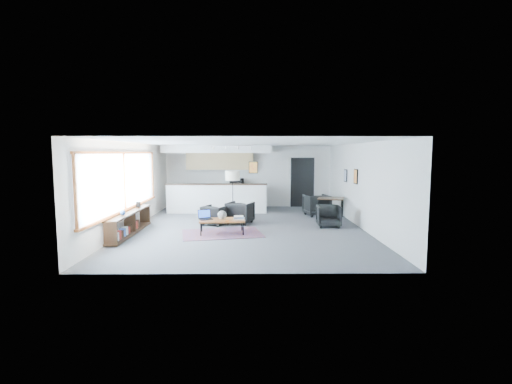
{
  "coord_description": "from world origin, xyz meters",
  "views": [
    {
      "loc": [
        0.18,
        -11.36,
        2.29
      ],
      "look_at": [
        0.28,
        0.4,
        1.05
      ],
      "focal_mm": 26.0,
      "sensor_mm": 36.0,
      "label": 1
    }
  ],
  "objects_px": {
    "book_stack": "(239,218)",
    "armchair_right": "(240,212)",
    "dining_chair_far": "(317,206)",
    "ceramic_pot": "(222,215)",
    "microwave": "(237,181)",
    "laptop": "(205,216)",
    "dining_table": "(331,199)",
    "armchair_left": "(215,214)",
    "coffee_table": "(222,220)",
    "dining_chair_near": "(329,217)",
    "floor_lamp": "(233,177)"
  },
  "relations": [
    {
      "from": "armchair_right",
      "to": "microwave",
      "type": "relative_size",
      "value": 1.45
    },
    {
      "from": "coffee_table",
      "to": "dining_chair_near",
      "type": "height_order",
      "value": "dining_chair_near"
    },
    {
      "from": "book_stack",
      "to": "microwave",
      "type": "relative_size",
      "value": 0.59
    },
    {
      "from": "ceramic_pot",
      "to": "floor_lamp",
      "type": "bearing_deg",
      "value": 84.66
    },
    {
      "from": "dining_chair_far",
      "to": "book_stack",
      "type": "bearing_deg",
      "value": 35.86
    },
    {
      "from": "armchair_right",
      "to": "dining_chair_far",
      "type": "bearing_deg",
      "value": -130.56
    },
    {
      "from": "coffee_table",
      "to": "dining_table",
      "type": "relative_size",
      "value": 1.23
    },
    {
      "from": "laptop",
      "to": "dining_table",
      "type": "relative_size",
      "value": 0.42
    },
    {
      "from": "coffee_table",
      "to": "ceramic_pot",
      "type": "bearing_deg",
      "value": -82.39
    },
    {
      "from": "ceramic_pot",
      "to": "dining_table",
      "type": "bearing_deg",
      "value": 34.79
    },
    {
      "from": "ceramic_pot",
      "to": "armchair_left",
      "type": "relative_size",
      "value": 0.37
    },
    {
      "from": "laptop",
      "to": "dining_chair_near",
      "type": "xyz_separation_m",
      "value": [
        3.74,
        0.92,
        -0.18
      ]
    },
    {
      "from": "coffee_table",
      "to": "dining_chair_far",
      "type": "distance_m",
      "value": 4.44
    },
    {
      "from": "coffee_table",
      "to": "armchair_right",
      "type": "height_order",
      "value": "armchair_right"
    },
    {
      "from": "armchair_left",
      "to": "dining_chair_near",
      "type": "xyz_separation_m",
      "value": [
        3.59,
        -0.32,
        -0.03
      ]
    },
    {
      "from": "dining_chair_far",
      "to": "ceramic_pot",
      "type": "bearing_deg",
      "value": 31.77
    },
    {
      "from": "floor_lamp",
      "to": "coffee_table",
      "type": "bearing_deg",
      "value": -95.7
    },
    {
      "from": "coffee_table",
      "to": "ceramic_pot",
      "type": "relative_size",
      "value": 5.17
    },
    {
      "from": "dining_chair_near",
      "to": "dining_chair_far",
      "type": "height_order",
      "value": "dining_chair_far"
    },
    {
      "from": "dining_table",
      "to": "dining_chair_near",
      "type": "distance_m",
      "value": 1.59
    },
    {
      "from": "dining_chair_near",
      "to": "microwave",
      "type": "bearing_deg",
      "value": 129.56
    },
    {
      "from": "armchair_right",
      "to": "dining_chair_far",
      "type": "relative_size",
      "value": 1.08
    },
    {
      "from": "coffee_table",
      "to": "dining_chair_near",
      "type": "xyz_separation_m",
      "value": [
        3.25,
        0.97,
        -0.07
      ]
    },
    {
      "from": "book_stack",
      "to": "armchair_right",
      "type": "height_order",
      "value": "armchair_right"
    },
    {
      "from": "armchair_right",
      "to": "armchair_left",
      "type": "bearing_deg",
      "value": 38.07
    },
    {
      "from": "dining_chair_far",
      "to": "microwave",
      "type": "bearing_deg",
      "value": -46.08
    },
    {
      "from": "coffee_table",
      "to": "dining_table",
      "type": "height_order",
      "value": "dining_table"
    },
    {
      "from": "coffee_table",
      "to": "ceramic_pot",
      "type": "distance_m",
      "value": 0.16
    },
    {
      "from": "book_stack",
      "to": "laptop",
      "type": "bearing_deg",
      "value": 177.25
    },
    {
      "from": "coffee_table",
      "to": "microwave",
      "type": "bearing_deg",
      "value": 82.42
    },
    {
      "from": "armchair_left",
      "to": "dining_chair_far",
      "type": "bearing_deg",
      "value": -130.0
    },
    {
      "from": "book_stack",
      "to": "armchair_left",
      "type": "relative_size",
      "value": 0.46
    },
    {
      "from": "laptop",
      "to": "dining_table",
      "type": "height_order",
      "value": "dining_table"
    },
    {
      "from": "armchair_left",
      "to": "floor_lamp",
      "type": "bearing_deg",
      "value": -102.55
    },
    {
      "from": "book_stack",
      "to": "dining_table",
      "type": "height_order",
      "value": "dining_table"
    },
    {
      "from": "ceramic_pot",
      "to": "dining_chair_far",
      "type": "bearing_deg",
      "value": 43.8
    },
    {
      "from": "coffee_table",
      "to": "floor_lamp",
      "type": "distance_m",
      "value": 2.31
    },
    {
      "from": "ceramic_pot",
      "to": "dining_chair_near",
      "type": "xyz_separation_m",
      "value": [
        3.24,
        1.01,
        -0.23
      ]
    },
    {
      "from": "floor_lamp",
      "to": "dining_chair_near",
      "type": "bearing_deg",
      "value": -19.04
    },
    {
      "from": "ceramic_pot",
      "to": "armchair_left",
      "type": "distance_m",
      "value": 1.39
    },
    {
      "from": "armchair_right",
      "to": "dining_chair_near",
      "type": "distance_m",
      "value": 2.84
    },
    {
      "from": "dining_chair_near",
      "to": "floor_lamp",
      "type": "bearing_deg",
      "value": 164.02
    },
    {
      "from": "book_stack",
      "to": "floor_lamp",
      "type": "distance_m",
      "value": 2.28
    },
    {
      "from": "book_stack",
      "to": "armchair_left",
      "type": "distance_m",
      "value": 1.53
    },
    {
      "from": "book_stack",
      "to": "armchair_right",
      "type": "distance_m",
      "value": 1.53
    },
    {
      "from": "coffee_table",
      "to": "microwave",
      "type": "relative_size",
      "value": 2.44
    },
    {
      "from": "book_stack",
      "to": "dining_chair_far",
      "type": "xyz_separation_m",
      "value": [
        2.75,
        3.04,
        -0.09
      ]
    },
    {
      "from": "laptop",
      "to": "floor_lamp",
      "type": "xyz_separation_m",
      "value": [
        0.69,
        1.97,
        0.98
      ]
    },
    {
      "from": "laptop",
      "to": "microwave",
      "type": "xyz_separation_m",
      "value": [
        0.69,
        5.04,
        0.62
      ]
    },
    {
      "from": "coffee_table",
      "to": "armchair_left",
      "type": "distance_m",
      "value": 1.33
    }
  ]
}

